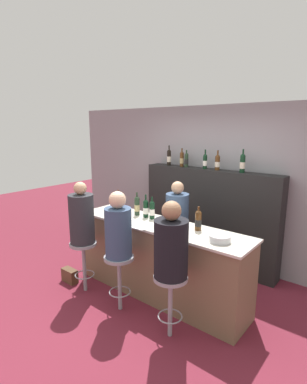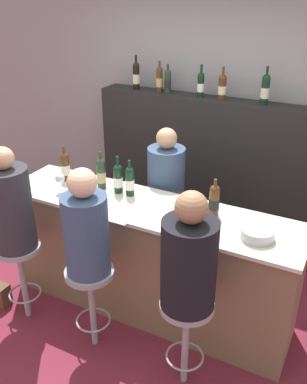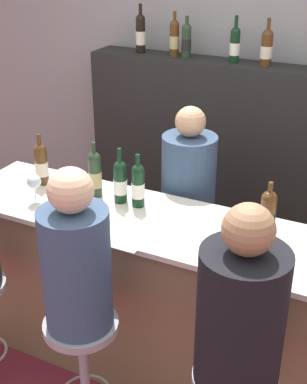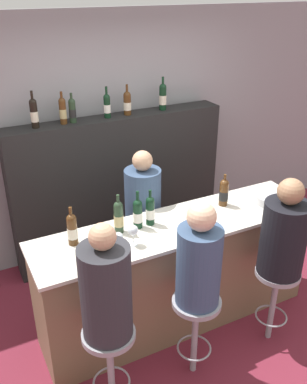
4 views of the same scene
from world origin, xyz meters
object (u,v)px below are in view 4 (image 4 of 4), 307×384
Objects in this scene: wine_bottle_counter_1 at (119,217)px; wine_bottle_backbar_4 at (127,103)px; wine_bottle_backbar_1 at (63,110)px; wine_glass_0 at (96,240)px; guest_seated_left at (106,289)px; guest_seated_middle at (199,261)px; metal_bowl at (270,200)px; wine_bottle_counter_3 at (150,210)px; wine_glass_1 at (118,238)px; bar_stool_right at (276,286)px; wine_bottle_backbar_0 at (34,113)px; wine_glass_2 at (133,231)px; wine_bottle_backbar_2 at (72,110)px; wine_bottle_counter_4 at (224,192)px; bartender at (143,231)px; bar_stool_left at (110,349)px; wine_bottle_backbar_5 at (163,97)px; wine_bottle_backbar_3 at (107,105)px; guest_seated_right at (284,234)px; wine_bottle_counter_2 at (138,213)px; wine_bottle_counter_0 at (72,229)px; bar_stool_middle at (196,317)px.

wine_bottle_backbar_4 is at bearing 62.47° from wine_bottle_counter_1.
wine_bottle_backbar_1 is 1.83× the size of wine_glass_0.
guest_seated_middle is at bearing -0.00° from guest_seated_left.
wine_glass_0 reaches higher than metal_bowl.
metal_bowl is (1.11, -0.17, -0.09)m from wine_bottle_counter_3.
wine_bottle_counter_3 is 0.44m from wine_glass_1.
bar_stool_right is at bearing -18.79° from wine_glass_0.
wine_bottle_backbar_0 reaches higher than wine_glass_2.
wine_bottle_counter_3 reaches higher than metal_bowl.
wine_bottle_counter_3 is 1.34m from wine_bottle_backbar_2.
bartender is at bearing 145.42° from wine_bottle_counter_4.
wine_bottle_backbar_5 is at bearing 53.05° from bar_stool_left.
wine_glass_0 is at bearing -115.39° from wine_bottle_backbar_3.
wine_bottle_counter_3 reaches higher than wine_glass_0.
guest_seated_right is (1.42, -1.87, -0.67)m from wine_bottle_backbar_0.
wine_bottle_counter_3 is 1.22m from bar_stool_right.
wine_bottle_backbar_0 is at bearing 127.14° from guest_seated_right.
bar_stool_left is (-0.55, -0.68, -0.59)m from wine_bottle_counter_2.
wine_bottle_backbar_0 reaches higher than wine_bottle_counter_4.
wine_glass_0 is (-0.43, -0.22, -0.01)m from wine_bottle_counter_2.
wine_bottle_backbar_2 is at bearing 0.00° from wine_bottle_backbar_1.
guest_seated_right is (0.93, -0.68, -0.08)m from wine_bottle_counter_2.
wine_bottle_counter_3 is (0.66, 0.00, -0.00)m from wine_bottle_counter_0.
wine_glass_0 is (-0.89, -1.40, -0.57)m from wine_bottle_backbar_4.
wine_bottle_backbar_4 is 2.20× the size of wine_glass_1.
wine_bottle_counter_4 reaches higher than wine_glass_0.
wine_glass_1 is 0.20× the size of bar_stool_left.
wine_glass_0 is at bearing -140.82° from wine_bottle_counter_1.
wine_bottle_counter_3 is at bearing 0.00° from wine_bottle_counter_1.
wine_glass_2 reaches higher than bar_stool_right.
guest_seated_left is (-0.38, -0.68, -0.08)m from wine_bottle_counter_1.
wine_bottle_backbar_2 is at bearing 77.20° from guest_seated_left.
wine_bottle_counter_2 is 1.06× the size of wine_bottle_backbar_4.
wine_bottle_counter_3 is 0.90m from bar_stool_middle.
guest_seated_middle is (0.15, -0.68, -0.08)m from wine_bottle_counter_2.
wine_bottle_counter_0 is 0.96× the size of wine_bottle_counter_1.
wine_glass_0 is at bearing 141.56° from bar_stool_middle.
wine_glass_1 is (0.22, -1.40, -0.62)m from wine_bottle_backbar_0.
wine_bottle_backbar_3 is (-0.61, 1.19, 0.57)m from wine_bottle_counter_4.
wine_bottle_backbar_4 is at bearing 74.95° from bartender.
wine_bottle_backbar_0 is 2.47× the size of wine_glass_1.
wine_bottle_counter_2 is at bearing -101.14° from wine_bottle_backbar_3.
wine_bottle_counter_4 is 0.69m from guest_seated_right.
wine_bottle_counter_3 is 0.21× the size of bartender.
bar_stool_right is (1.05, -1.87, -1.16)m from wine_bottle_backbar_2.
bar_stool_middle is (0.70, 0.00, 0.00)m from bar_stool_left.
wine_glass_1 is (0.28, -0.22, -0.03)m from wine_bottle_counter_0.
bar_stool_left is at bearing -153.85° from wine_bottle_counter_4.
wine_bottle_backbar_0 reaches higher than wine_glass_1.
wine_glass_1 is 0.62m from guest_seated_middle.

